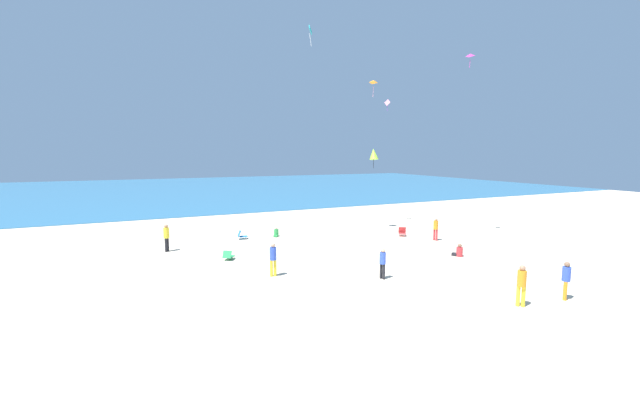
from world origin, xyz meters
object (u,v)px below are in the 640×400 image
(kite_lime, at_px, (374,154))
(person_4, at_px, (566,278))
(person_7, at_px, (383,261))
(kite_magenta, at_px, (470,55))
(kite_teal, at_px, (310,31))
(person_2, at_px, (276,233))
(person_1, at_px, (436,227))
(beach_chair_mid_beach, at_px, (402,232))
(kite_orange, at_px, (373,82))
(person_3, at_px, (459,252))
(kite_pink, at_px, (387,103))
(beach_chair_far_left, at_px, (242,235))
(beach_chair_near_camera, at_px, (228,256))
(person_5, at_px, (273,257))
(person_0, at_px, (522,283))
(person_6, at_px, (166,236))

(kite_lime, bearing_deg, person_4, -93.25)
(person_7, xyz_separation_m, kite_magenta, (10.13, 5.24, 11.45))
(kite_teal, bearing_deg, person_2, 140.49)
(person_1, height_order, person_4, person_4)
(beach_chair_mid_beach, distance_m, kite_orange, 12.13)
(person_3, bearing_deg, kite_pink, -43.37)
(beach_chair_far_left, xyz_separation_m, person_2, (2.42, -0.15, -0.02))
(beach_chair_mid_beach, height_order, beach_chair_near_camera, beach_chair_mid_beach)
(person_5, bearing_deg, person_0, -133.21)
(beach_chair_mid_beach, distance_m, person_2, 8.97)
(person_6, xyz_separation_m, kite_pink, (19.22, 5.41, 9.41))
(person_5, xyz_separation_m, kite_magenta, (14.64, 2.74, 11.36))
(kite_orange, bearing_deg, person_7, -119.95)
(beach_chair_mid_beach, relative_size, person_0, 0.50)
(beach_chair_near_camera, relative_size, kite_magenta, 0.85)
(person_0, relative_size, person_6, 0.98)
(person_1, height_order, kite_teal, kite_teal)
(beach_chair_near_camera, bearing_deg, person_6, 74.35)
(person_2, bearing_deg, person_0, 45.85)
(kite_pink, bearing_deg, person_5, -139.87)
(person_4, distance_m, kite_orange, 20.35)
(beach_chair_far_left, distance_m, kite_teal, 14.27)
(person_3, relative_size, person_6, 0.45)
(person_6, height_order, person_7, person_6)
(beach_chair_far_left, bearing_deg, person_2, 1.25)
(person_3, xyz_separation_m, kite_pink, (4.18, 13.51, 10.09))
(beach_chair_near_camera, bearing_deg, kite_lime, -37.43)
(person_6, xyz_separation_m, kite_teal, (9.23, -0.32, 12.78))
(person_7, distance_m, kite_teal, 15.91)
(beach_chair_far_left, distance_m, person_0, 17.51)
(beach_chair_far_left, distance_m, kite_lime, 11.52)
(kite_lime, relative_size, kite_orange, 1.14)
(kite_pink, height_order, kite_orange, kite_orange)
(person_5, relative_size, kite_lime, 1.06)
(person_4, distance_m, kite_magenta, 16.23)
(person_3, relative_size, kite_lime, 0.49)
(person_2, distance_m, kite_pink, 16.20)
(beach_chair_near_camera, distance_m, kite_teal, 15.19)
(person_1, bearing_deg, beach_chair_mid_beach, -85.78)
(person_3, distance_m, person_7, 6.41)
(beach_chair_near_camera, height_order, person_5, person_5)
(person_4, xyz_separation_m, kite_teal, (-4.80, 14.53, 12.84))
(person_6, relative_size, kite_orange, 1.24)
(beach_chair_far_left, distance_m, person_5, 8.64)
(beach_chair_near_camera, bearing_deg, beach_chair_far_left, 12.16)
(kite_magenta, bearing_deg, beach_chair_far_left, 157.50)
(beach_chair_far_left, distance_m, beach_chair_mid_beach, 11.28)
(kite_orange, bearing_deg, beach_chair_near_camera, -155.55)
(person_3, distance_m, person_6, 17.10)
(beach_chair_mid_beach, relative_size, kite_teal, 0.59)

